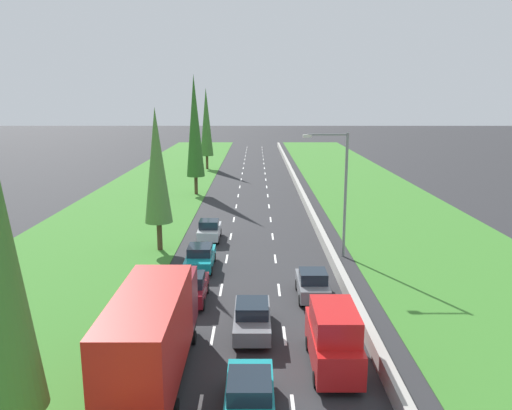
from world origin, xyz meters
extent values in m
plane|color=#28282B|center=(0.00, 60.00, 0.00)|extent=(300.00, 300.00, 0.00)
cube|color=#387528|center=(-12.65, 60.00, 0.02)|extent=(14.00, 140.00, 0.04)
cube|color=#387528|center=(14.35, 60.00, 0.02)|extent=(14.00, 140.00, 0.04)
cube|color=#9E9B93|center=(5.70, 60.00, 0.42)|extent=(0.44, 120.00, 0.85)
cube|color=white|center=(-1.75, 15.00, 0.01)|extent=(0.14, 2.00, 0.01)
cube|color=white|center=(-1.75, 21.00, 0.01)|extent=(0.14, 2.00, 0.01)
cube|color=white|center=(-1.75, 27.00, 0.01)|extent=(0.14, 2.00, 0.01)
cube|color=white|center=(-1.75, 33.00, 0.01)|extent=(0.14, 2.00, 0.01)
cube|color=white|center=(-1.75, 39.00, 0.01)|extent=(0.14, 2.00, 0.01)
cube|color=white|center=(-1.75, 45.00, 0.01)|extent=(0.14, 2.00, 0.01)
cube|color=white|center=(-1.75, 51.00, 0.01)|extent=(0.14, 2.00, 0.01)
cube|color=white|center=(-1.75, 57.00, 0.01)|extent=(0.14, 2.00, 0.01)
cube|color=white|center=(-1.75, 63.00, 0.01)|extent=(0.14, 2.00, 0.01)
cube|color=white|center=(-1.75, 69.00, 0.01)|extent=(0.14, 2.00, 0.01)
cube|color=white|center=(-1.75, 75.00, 0.01)|extent=(0.14, 2.00, 0.01)
cube|color=white|center=(-1.75, 81.00, 0.01)|extent=(0.14, 2.00, 0.01)
cube|color=white|center=(-1.75, 87.00, 0.01)|extent=(0.14, 2.00, 0.01)
cube|color=white|center=(-1.75, 93.00, 0.01)|extent=(0.14, 2.00, 0.01)
cube|color=white|center=(-1.75, 99.00, 0.01)|extent=(0.14, 2.00, 0.01)
cube|color=white|center=(-1.75, 105.00, 0.01)|extent=(0.14, 2.00, 0.01)
cube|color=white|center=(-1.75, 111.00, 0.01)|extent=(0.14, 2.00, 0.01)
cube|color=white|center=(-1.75, 117.00, 0.01)|extent=(0.14, 2.00, 0.01)
cube|color=white|center=(1.75, 15.00, 0.01)|extent=(0.14, 2.00, 0.01)
cube|color=white|center=(1.75, 21.00, 0.01)|extent=(0.14, 2.00, 0.01)
cube|color=white|center=(1.75, 27.00, 0.01)|extent=(0.14, 2.00, 0.01)
cube|color=white|center=(1.75, 33.00, 0.01)|extent=(0.14, 2.00, 0.01)
cube|color=white|center=(1.75, 39.00, 0.01)|extent=(0.14, 2.00, 0.01)
cube|color=white|center=(1.75, 45.00, 0.01)|extent=(0.14, 2.00, 0.01)
cube|color=white|center=(1.75, 51.00, 0.01)|extent=(0.14, 2.00, 0.01)
cube|color=white|center=(1.75, 57.00, 0.01)|extent=(0.14, 2.00, 0.01)
cube|color=white|center=(1.75, 63.00, 0.01)|extent=(0.14, 2.00, 0.01)
cube|color=white|center=(1.75, 69.00, 0.01)|extent=(0.14, 2.00, 0.01)
cube|color=white|center=(1.75, 75.00, 0.01)|extent=(0.14, 2.00, 0.01)
cube|color=white|center=(1.75, 81.00, 0.01)|extent=(0.14, 2.00, 0.01)
cube|color=white|center=(1.75, 87.00, 0.01)|extent=(0.14, 2.00, 0.01)
cube|color=white|center=(1.75, 93.00, 0.01)|extent=(0.14, 2.00, 0.01)
cube|color=white|center=(1.75, 99.00, 0.01)|extent=(0.14, 2.00, 0.01)
cube|color=white|center=(1.75, 105.00, 0.01)|extent=(0.14, 2.00, 0.01)
cube|color=white|center=(1.75, 111.00, 0.01)|extent=(0.14, 2.00, 0.01)
cube|color=white|center=(1.75, 117.00, 0.01)|extent=(0.14, 2.00, 0.01)
cube|color=black|center=(-3.70, 16.89, 0.60)|extent=(2.20, 9.40, 0.56)
cube|color=maroon|center=(-3.70, 20.49, 2.13)|extent=(2.40, 2.20, 2.50)
cube|color=#B21E19|center=(-3.70, 15.79, 2.53)|extent=(2.44, 7.20, 3.30)
cylinder|color=black|center=(-4.82, 20.19, 0.32)|extent=(0.22, 0.64, 0.64)
cylinder|color=black|center=(-2.58, 20.19, 0.32)|extent=(0.22, 0.64, 0.64)
cylinder|color=black|center=(-4.82, 14.71, 0.32)|extent=(0.22, 0.64, 0.64)
cylinder|color=black|center=(-2.58, 14.71, 0.32)|extent=(0.22, 0.64, 0.64)
cube|color=maroon|center=(-3.31, 25.27, 0.70)|extent=(1.68, 3.90, 0.76)
cube|color=#19232D|center=(-3.31, 24.97, 1.40)|extent=(1.52, 1.60, 0.64)
cylinder|color=black|center=(-4.07, 26.48, 0.32)|extent=(0.22, 0.64, 0.64)
cylinder|color=black|center=(-2.55, 26.48, 0.32)|extent=(0.22, 0.64, 0.64)
cylinder|color=black|center=(-4.07, 24.06, 0.32)|extent=(0.22, 0.64, 0.64)
cylinder|color=black|center=(-2.55, 24.06, 0.32)|extent=(0.22, 0.64, 0.64)
cube|color=teal|center=(0.13, 14.64, 0.68)|extent=(1.76, 4.50, 0.72)
cube|color=#19232D|center=(0.13, 14.49, 1.34)|extent=(1.56, 1.90, 0.60)
cylinder|color=black|center=(-0.67, 16.03, 0.32)|extent=(0.22, 0.64, 0.64)
cylinder|color=black|center=(0.93, 16.03, 0.32)|extent=(0.22, 0.64, 0.64)
cube|color=red|center=(3.64, 18.10, 1.02)|extent=(1.90, 4.90, 1.40)
cube|color=red|center=(3.64, 17.80, 2.27)|extent=(1.80, 3.10, 1.10)
cylinder|color=black|center=(2.77, 19.62, 0.32)|extent=(0.22, 0.64, 0.64)
cylinder|color=black|center=(4.51, 19.62, 0.32)|extent=(0.22, 0.64, 0.64)
cylinder|color=black|center=(2.77, 16.58, 0.32)|extent=(0.22, 0.64, 0.64)
cylinder|color=black|center=(4.51, 16.58, 0.32)|extent=(0.22, 0.64, 0.64)
cube|color=teal|center=(-3.41, 30.97, 0.68)|extent=(1.76, 4.50, 0.72)
cube|color=#19232D|center=(-3.41, 30.82, 1.34)|extent=(1.56, 1.90, 0.60)
cylinder|color=black|center=(-4.21, 32.37, 0.32)|extent=(0.22, 0.64, 0.64)
cylinder|color=black|center=(-2.61, 32.37, 0.32)|extent=(0.22, 0.64, 0.64)
cylinder|color=black|center=(-4.21, 29.58, 0.32)|extent=(0.22, 0.64, 0.64)
cylinder|color=black|center=(-2.61, 29.58, 0.32)|extent=(0.22, 0.64, 0.64)
cube|color=silver|center=(-3.43, 38.01, 0.70)|extent=(1.68, 3.90, 0.76)
cube|color=#19232D|center=(-3.43, 37.71, 1.40)|extent=(1.52, 1.60, 0.64)
cylinder|color=black|center=(-4.19, 39.22, 0.32)|extent=(0.22, 0.64, 0.64)
cylinder|color=black|center=(-2.67, 39.22, 0.32)|extent=(0.22, 0.64, 0.64)
cylinder|color=black|center=(-4.19, 36.81, 0.32)|extent=(0.22, 0.64, 0.64)
cylinder|color=black|center=(-2.67, 36.81, 0.32)|extent=(0.22, 0.64, 0.64)
cube|color=slate|center=(3.61, 25.85, 0.70)|extent=(1.68, 3.90, 0.76)
cube|color=#19232D|center=(3.61, 25.55, 1.40)|extent=(1.52, 1.60, 0.64)
cylinder|color=black|center=(2.85, 27.06, 0.32)|extent=(0.22, 0.64, 0.64)
cylinder|color=black|center=(4.37, 27.06, 0.32)|extent=(0.22, 0.64, 0.64)
cylinder|color=black|center=(2.85, 24.64, 0.32)|extent=(0.22, 0.64, 0.64)
cylinder|color=black|center=(4.37, 24.64, 0.32)|extent=(0.22, 0.64, 0.64)
cube|color=slate|center=(0.17, 21.38, 0.68)|extent=(1.76, 4.50, 0.72)
cube|color=#19232D|center=(0.17, 21.23, 1.34)|extent=(1.56, 1.90, 0.60)
cylinder|color=black|center=(-0.63, 22.77, 0.32)|extent=(0.22, 0.64, 0.64)
cylinder|color=black|center=(0.97, 22.77, 0.32)|extent=(0.22, 0.64, 0.64)
cylinder|color=black|center=(-0.63, 19.98, 0.32)|extent=(0.22, 0.64, 0.64)
cylinder|color=black|center=(0.97, 19.98, 0.32)|extent=(0.22, 0.64, 0.64)
cylinder|color=#4C3823|center=(-6.94, 35.17, 1.10)|extent=(0.40, 0.40, 2.20)
cone|color=#4C7F38|center=(-6.94, 35.17, 6.46)|extent=(2.07, 2.07, 8.53)
cylinder|color=#4C3823|center=(-6.82, 57.94, 1.10)|extent=(0.41, 0.41, 2.20)
cone|color=#2D6623|center=(-6.82, 57.94, 8.12)|extent=(2.15, 2.15, 11.84)
cylinder|color=#4C3823|center=(-7.58, 79.90, 1.10)|extent=(0.40, 0.40, 2.20)
cone|color=#3D752D|center=(-7.58, 79.90, 7.58)|extent=(2.12, 2.12, 10.77)
cylinder|color=gray|center=(6.73, 33.60, 4.50)|extent=(0.20, 0.20, 9.00)
cylinder|color=gray|center=(5.33, 33.60, 8.85)|extent=(2.80, 0.12, 0.12)
cube|color=silver|center=(3.93, 33.60, 8.75)|extent=(0.60, 0.28, 0.20)
camera|label=1|loc=(0.36, -1.75, 11.35)|focal=35.50mm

